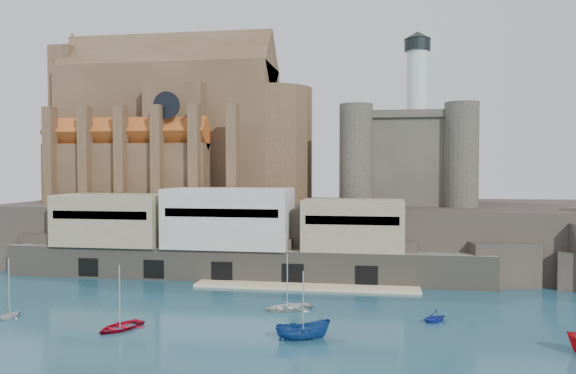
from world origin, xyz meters
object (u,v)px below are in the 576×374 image
(castle_keep, at_px, (406,154))
(boat_2, at_px, (303,339))
(church, at_px, (180,134))
(boat_0, at_px, (120,329))

(castle_keep, height_order, boat_2, castle_keep)
(church, bearing_deg, boat_2, -58.12)
(boat_0, height_order, boat_2, boat_2)
(boat_2, bearing_deg, church, 9.29)
(church, xyz_separation_m, castle_keep, (40.21, -0.78, -3.81))
(boat_0, xyz_separation_m, boat_2, (18.43, -0.40, 0.00))
(castle_keep, bearing_deg, boat_2, -104.23)
(castle_keep, relative_size, boat_2, 5.50)
(boat_0, bearing_deg, church, 126.91)
(church, relative_size, boat_0, 9.07)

